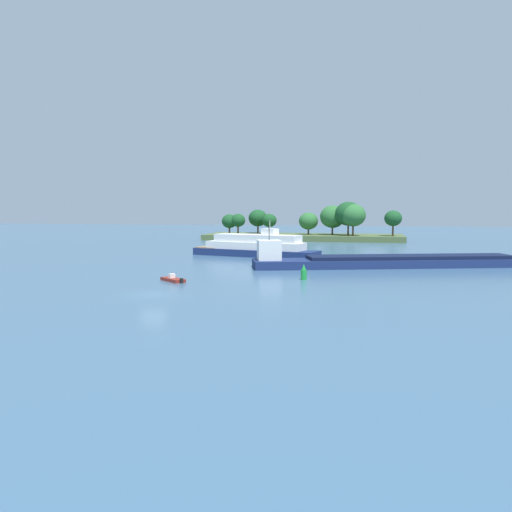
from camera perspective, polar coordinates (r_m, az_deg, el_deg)
name	(u,v)px	position (r m, az deg, el deg)	size (l,w,h in m)	color
ground_plane	(153,295)	(52.21, -11.26, -4.18)	(400.00, 400.00, 0.00)	#3D607F
treeline_island	(312,227)	(137.78, 6.16, 3.18)	(51.91, 16.47, 10.06)	#4C6038
cargo_barge	(394,261)	(77.55, 14.90, -0.51)	(42.31, 17.79, 5.77)	navy
white_riverboat	(255,247)	(91.34, -0.06, 1.02)	(23.48, 11.24, 6.34)	navy
fishing_skiff	(173,279)	(61.16, -9.10, -2.55)	(3.69, 3.44, 0.86)	maroon
channel_buoy_green	(304,273)	(61.77, 5.27, -1.88)	(0.70, 0.70, 1.90)	green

